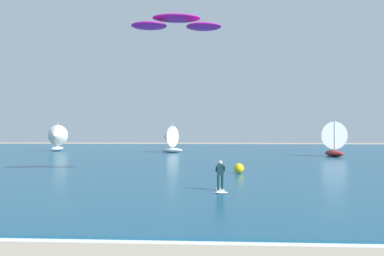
{
  "coord_description": "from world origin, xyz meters",
  "views": [
    {
      "loc": [
        2.25,
        -6.73,
        3.43
      ],
      "look_at": [
        0.73,
        18.21,
        3.59
      ],
      "focal_mm": 38.55,
      "sensor_mm": 36.0,
      "label": 1
    }
  ],
  "objects": [
    {
      "name": "sailboat_mid_right",
      "position": [
        -5.1,
        55.79,
        2.18
      ],
      "size": [
        4.08,
        3.64,
        4.54
      ],
      "color": "white",
      "rests_on": "ocean"
    },
    {
      "name": "sailboat_anchored_offshore",
      "position": [
        -23.89,
        58.65,
        2.3
      ],
      "size": [
        3.4,
        4.05,
        4.8
      ],
      "color": "silver",
      "rests_on": "ocean"
    },
    {
      "name": "kite",
      "position": [
        -0.68,
        22.81,
        11.21
      ],
      "size": [
        6.71,
        2.88,
        0.99
      ],
      "color": "#B21999"
    },
    {
      "name": "ocean",
      "position": [
        0.0,
        51.01,
        0.05
      ],
      "size": [
        160.0,
        90.0,
        0.1
      ],
      "primitive_type": "cube",
      "color": "navy",
      "rests_on": "ground"
    },
    {
      "name": "marker_buoy",
      "position": [
        3.95,
        25.56,
        0.49
      ],
      "size": [
        0.79,
        0.79,
        0.79
      ],
      "primitive_type": "sphere",
      "color": "yellow",
      "rests_on": "ocean"
    },
    {
      "name": "kitesurfer",
      "position": [
        2.44,
        16.02,
        0.7
      ],
      "size": [
        0.73,
        1.97,
        1.67
      ],
      "color": "white",
      "rests_on": "ocean"
    },
    {
      "name": "sailboat_trailing",
      "position": [
        17.19,
        47.98,
        2.42
      ],
      "size": [
        3.85,
        4.45,
        5.05
      ],
      "color": "maroon",
      "rests_on": "ocean"
    },
    {
      "name": "shoreline_foam",
      "position": [
        0.68,
        6.29,
        0.01
      ],
      "size": [
        80.49,
        1.24,
        0.01
      ],
      "primitive_type": "cube",
      "color": "white",
      "rests_on": "ground"
    }
  ]
}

